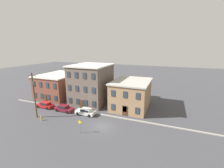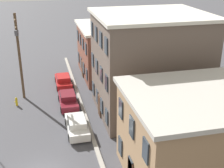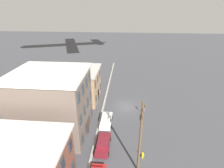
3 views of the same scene
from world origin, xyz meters
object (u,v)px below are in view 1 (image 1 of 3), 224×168
Objects in this scene: car_red at (45,105)px; caution_sign at (80,124)px; utility_pole at (34,93)px; car_maroon at (64,108)px; car_white at (86,111)px; fire_hydrant at (41,118)px.

caution_sign is at bearing -24.32° from car_red.
car_red is 7.03m from utility_pole.
car_red is 1.00× the size of car_maroon.
car_white is at bearing 113.77° from caution_sign.
car_red is at bearing -179.07° from car_white.
utility_pole is at bearing 158.99° from fire_hydrant.
car_maroon is 10.77m from caution_sign.
car_white is at bearing 2.12° from car_maroon.
car_red is 0.46× the size of utility_pole.
fire_hydrant is at bearing -141.28° from car_white.
utility_pole reaches higher than car_red.
car_maroon is 5.58m from fire_hydrant.
utility_pole is (-8.91, -4.89, 4.62)m from car_white.
car_white is at bearing 38.72° from fire_hydrant.
car_maroon is at bearing -0.26° from car_red.
caution_sign reaches higher than car_maroon.
caution_sign is (14.25, -6.44, 0.91)m from car_red.
caution_sign is at bearing -66.23° from car_white.
utility_pole reaches higher than car_white.
utility_pole is at bearing -124.60° from car_maroon.
car_red is 1.00× the size of car_white.
caution_sign is (8.60, -6.42, 0.91)m from car_maroon.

